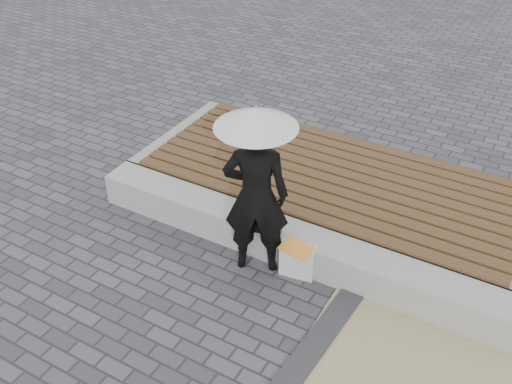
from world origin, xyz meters
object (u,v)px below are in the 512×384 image
at_px(parasol, 256,118).
at_px(handbag, 268,224).
at_px(seating_ledge, 289,242).
at_px(woman, 256,196).
at_px(canvas_tote, 298,260).

xyz_separation_m(parasol, handbag, (0.06, 0.15, -1.35)).
distance_m(seating_ledge, woman, 0.85).
xyz_separation_m(parasol, canvas_tote, (0.48, 0.09, -1.66)).
distance_m(handbag, canvas_tote, 0.52).
bearing_deg(canvas_tote, seating_ledge, 126.40).
relative_size(woman, canvas_tote, 4.69).
relative_size(seating_ledge, canvas_tote, 12.40).
bearing_deg(parasol, seating_ledge, 50.91).
height_order(parasol, canvas_tote, parasol).
bearing_deg(seating_ledge, woman, -129.09).
xyz_separation_m(seating_ledge, canvas_tote, (0.22, -0.22, 0.00)).
bearing_deg(canvas_tote, woman, -178.37).
height_order(seating_ledge, parasol, parasol).
relative_size(seating_ledge, handbag, 16.08).
distance_m(woman, canvas_tote, 0.89).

